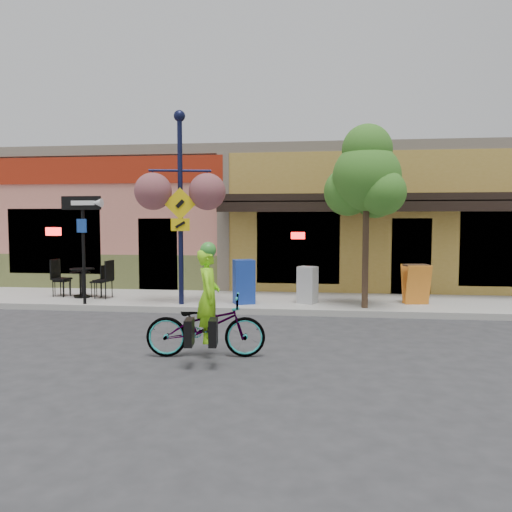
{
  "coord_description": "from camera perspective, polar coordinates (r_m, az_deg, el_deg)",
  "views": [
    {
      "loc": [
        1.74,
        -11.08,
        2.22
      ],
      "look_at": [
        0.33,
        0.5,
        1.4
      ],
      "focal_mm": 35.0,
      "sensor_mm": 36.0,
      "label": 1
    }
  ],
  "objects": [
    {
      "name": "cyclist_rider",
      "position": [
        8.2,
        -5.44,
        -6.24
      ],
      "size": [
        0.43,
        0.59,
        1.52
      ],
      "primitive_type": "imported",
      "rotation": [
        0.0,
        0.0,
        1.69
      ],
      "color": "#95FF1A",
      "rests_on": "ground"
    },
    {
      "name": "lamp_post",
      "position": [
        12.47,
        -8.63,
        5.43
      ],
      "size": [
        1.62,
        0.91,
        4.77
      ],
      "primitive_type": null,
      "rotation": [
        0.0,
        0.0,
        0.21
      ],
      "color": "black",
      "rests_on": "sidewalk"
    },
    {
      "name": "street_tree",
      "position": [
        12.09,
        12.46,
        4.51
      ],
      "size": [
        2.23,
        2.23,
        4.39
      ],
      "primitive_type": null,
      "rotation": [
        0.0,
        0.0,
        -0.38
      ],
      "color": "#3D7A26",
      "rests_on": "sidewalk"
    },
    {
      "name": "bicycle",
      "position": [
        8.25,
        -5.77,
        -7.95
      ],
      "size": [
        2.01,
        0.9,
        1.02
      ],
      "primitive_type": "imported",
      "rotation": [
        0.0,
        0.0,
        1.69
      ],
      "color": "maroon",
      "rests_on": "ground"
    },
    {
      "name": "cafe_set_left",
      "position": [
        14.57,
        -19.45,
        -2.64
      ],
      "size": [
        1.51,
        0.83,
        0.88
      ],
      "primitive_type": null,
      "rotation": [
        0.0,
        0.0,
        -0.07
      ],
      "color": "black",
      "rests_on": "sidewalk"
    },
    {
      "name": "one_way_sign",
      "position": [
        13.09,
        -19.1,
        0.6
      ],
      "size": [
        1.03,
        0.25,
        2.68
      ],
      "primitive_type": null,
      "rotation": [
        0.0,
        0.0,
        -0.02
      ],
      "color": "black",
      "rests_on": "sidewalk"
    },
    {
      "name": "curb",
      "position": [
        11.96,
        -1.54,
        -6.32
      ],
      "size": [
        24.0,
        0.12,
        0.15
      ],
      "primitive_type": "cube",
      "color": "#A8A59E",
      "rests_on": "ground"
    },
    {
      "name": "sidewalk",
      "position": [
        13.37,
        -0.62,
        -5.21
      ],
      "size": [
        24.0,
        3.0,
        0.15
      ],
      "primitive_type": "cube",
      "color": "#9E9B93",
      "rests_on": "ground"
    },
    {
      "name": "newspaper_box_blue",
      "position": [
        12.52,
        -1.4,
        -2.95
      ],
      "size": [
        0.62,
        0.59,
        1.1
      ],
      "primitive_type": null,
      "rotation": [
        0.0,
        0.0,
        0.36
      ],
      "color": "#1A389C",
      "rests_on": "sidewalk"
    },
    {
      "name": "sandwich_board",
      "position": [
        12.93,
        18.08,
        -3.16
      ],
      "size": [
        0.66,
        0.53,
        1.0
      ],
      "primitive_type": null,
      "rotation": [
        0.0,
        0.0,
        0.16
      ],
      "color": "orange",
      "rests_on": "sidewalk"
    },
    {
      "name": "newspaper_box_grey",
      "position": [
        12.64,
        5.91,
        -3.3
      ],
      "size": [
        0.55,
        0.53,
        0.93
      ],
      "primitive_type": null,
      "rotation": [
        0.0,
        0.0,
        -0.4
      ],
      "color": "#ACACAC",
      "rests_on": "sidewalk"
    },
    {
      "name": "ground",
      "position": [
        11.44,
        -1.95,
        -7.17
      ],
      "size": [
        90.0,
        90.0,
        0.0
      ],
      "primitive_type": "plane",
      "color": "#2D2D30",
      "rests_on": "ground"
    },
    {
      "name": "building",
      "position": [
        18.67,
        1.61,
        4.1
      ],
      "size": [
        18.2,
        8.2,
        4.5
      ],
      "primitive_type": null,
      "color": "#CC7765",
      "rests_on": "ground"
    },
    {
      "name": "cafe_set_right",
      "position": [
        14.32,
        -19.25,
        -2.44
      ],
      "size": [
        1.83,
        1.1,
        1.03
      ],
      "primitive_type": null,
      "rotation": [
        0.0,
        0.0,
        -0.14
      ],
      "color": "black",
      "rests_on": "sidewalk"
    }
  ]
}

